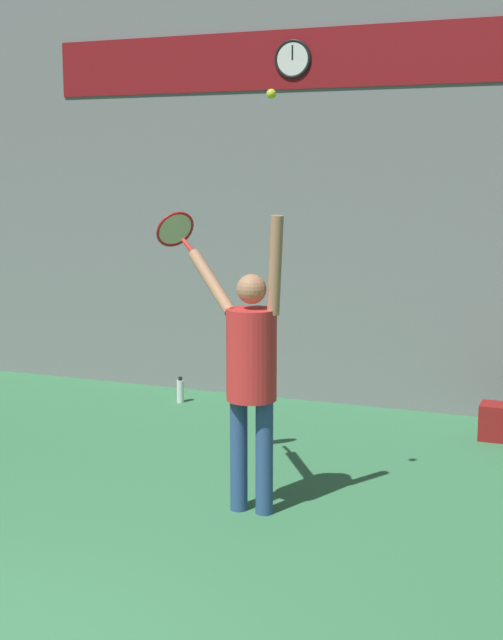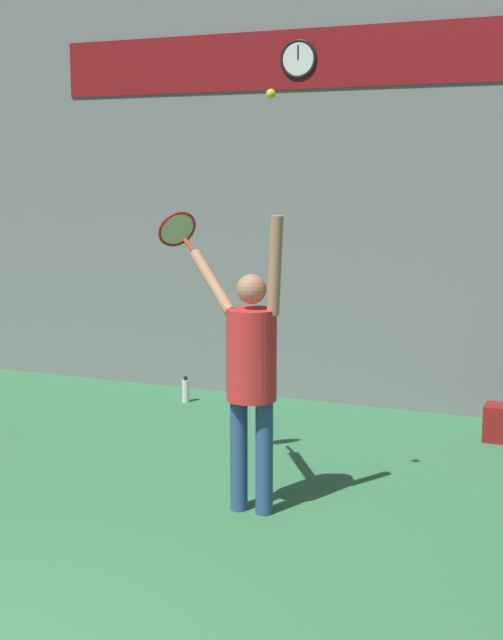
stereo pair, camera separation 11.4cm
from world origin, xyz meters
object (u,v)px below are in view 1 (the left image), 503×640
at_px(tennis_player, 251,365).
at_px(water_bottle, 180,391).
at_px(tennis_racket, 176,231).
at_px(scoreboard_clock, 293,59).
at_px(tennis_ball, 271,94).

relative_size(tennis_player, water_bottle, 7.72).
bearing_deg(tennis_player, tennis_racket, 147.55).
xyz_separation_m(scoreboard_clock, tennis_player, (0.80, -3.25, -2.56)).
relative_size(scoreboard_clock, tennis_ball, 6.00).
distance_m(tennis_player, tennis_ball, 1.92).
bearing_deg(tennis_player, scoreboard_clock, 103.84).
bearing_deg(water_bottle, scoreboard_clock, 27.20).
height_order(tennis_player, tennis_racket, tennis_player).
bearing_deg(water_bottle, tennis_racket, -64.35).
relative_size(tennis_racket, tennis_ball, 6.42).
bearing_deg(tennis_ball, water_bottle, 126.80).
xyz_separation_m(tennis_player, water_bottle, (-1.89, 2.69, -0.99)).
height_order(tennis_racket, tennis_ball, tennis_ball).
bearing_deg(scoreboard_clock, tennis_racket, -91.27).
relative_size(scoreboard_clock, tennis_racket, 0.93).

